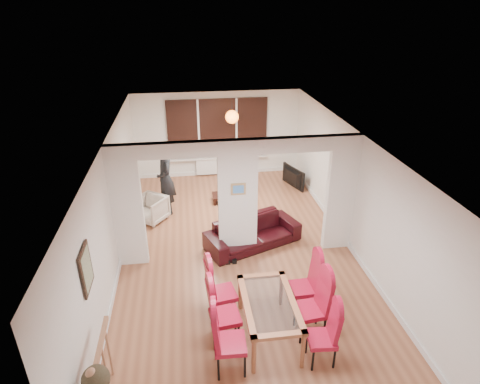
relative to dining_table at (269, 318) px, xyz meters
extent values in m
cube|color=#93583B|center=(-0.18, 2.40, -0.35)|extent=(5.00, 9.00, 0.01)
cube|color=white|center=(-0.18, 2.40, 0.95)|extent=(5.00, 0.18, 2.60)
cube|color=black|center=(-0.18, 6.84, 1.15)|extent=(3.00, 0.08, 1.80)
cube|color=white|center=(-0.18, 6.80, -0.05)|extent=(1.40, 0.08, 0.50)
sphere|color=orange|center=(0.12, 5.70, 1.80)|extent=(0.36, 0.36, 0.36)
cube|color=gray|center=(-2.65, 0.00, 1.25)|extent=(0.04, 0.52, 0.67)
cube|color=#4C8CD8|center=(-0.18, 2.30, 1.25)|extent=(0.30, 0.03, 0.25)
imported|color=black|center=(0.20, 2.71, -0.04)|extent=(2.28, 1.55, 0.62)
imported|color=#BAAB9E|center=(-2.12, 4.15, -0.03)|extent=(0.98, 0.98, 0.65)
imported|color=black|center=(-1.71, 4.56, 0.58)|extent=(0.77, 0.59, 1.86)
imported|color=black|center=(1.82, 5.62, -0.05)|extent=(1.02, 0.48, 0.59)
cylinder|color=#143F19|center=(0.03, 4.93, 0.00)|extent=(0.07, 0.07, 0.28)
imported|color=black|center=(-0.08, 4.90, -0.11)|extent=(0.20, 0.20, 0.05)
camera|label=1|loc=(-1.16, -4.84, 4.65)|focal=30.00mm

